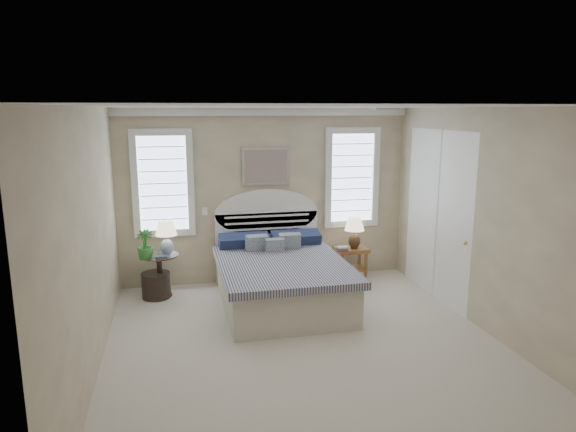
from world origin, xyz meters
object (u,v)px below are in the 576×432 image
(nightstand_right, at_px, (351,256))
(lamp_right, at_px, (354,229))
(floor_pot, at_px, (156,285))
(side_table_left, at_px, (160,271))
(bed, at_px, (280,276))
(lamp_left, at_px, (166,234))

(nightstand_right, xyz_separation_m, lamp_right, (0.03, -0.04, 0.45))
(floor_pot, xyz_separation_m, lamp_right, (3.04, 0.09, 0.65))
(side_table_left, bearing_deg, bed, -19.74)
(side_table_left, height_order, lamp_right, lamp_right)
(side_table_left, bearing_deg, lamp_right, 1.14)
(bed, height_order, lamp_left, bed)
(side_table_left, height_order, nightstand_right, side_table_left)
(nightstand_right, xyz_separation_m, lamp_left, (-2.83, -0.12, 0.55))
(bed, xyz_separation_m, side_table_left, (-1.65, 0.59, 0.00))
(nightstand_right, distance_m, floor_pot, 3.02)
(bed, xyz_separation_m, lamp_left, (-1.53, 0.57, 0.55))
(bed, bearing_deg, nightstand_right, 28.03)
(side_table_left, bearing_deg, lamp_left, -11.93)
(floor_pot, bearing_deg, nightstand_right, 2.57)
(bed, bearing_deg, lamp_left, 159.68)
(side_table_left, xyz_separation_m, lamp_left, (0.12, -0.02, 0.55))
(side_table_left, distance_m, floor_pot, 0.21)
(side_table_left, height_order, floor_pot, side_table_left)
(bed, xyz_separation_m, nightstand_right, (1.30, 0.69, 0.00))
(bed, bearing_deg, side_table_left, 160.26)
(lamp_left, bearing_deg, floor_pot, -176.63)
(floor_pot, xyz_separation_m, lamp_left, (0.18, 0.01, 0.75))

